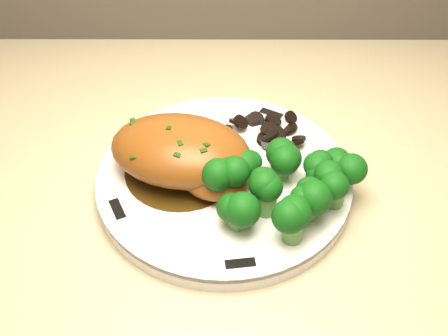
{
  "coord_description": "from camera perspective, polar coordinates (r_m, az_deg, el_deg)",
  "views": [
    {
      "loc": [
        0.44,
        1.21,
        1.37
      ],
      "look_at": [
        0.43,
        1.66,
        0.95
      ],
      "focal_mm": 45.0,
      "sensor_mm": 36.0,
      "label": 1
    }
  ],
  "objects": [
    {
      "name": "rim_accent_1",
      "position": [
        0.7,
        -7.0,
        4.58
      ],
      "size": [
        0.03,
        0.03,
        0.0
      ],
      "primitive_type": "cube",
      "rotation": [
        0.0,
        0.0,
        3.9
      ],
      "color": "black",
      "rests_on": "plate"
    },
    {
      "name": "plate",
      "position": [
        0.63,
        0.0,
        -1.27
      ],
      "size": [
        0.33,
        0.33,
        0.02
      ],
      "primitive_type": "cylinder",
      "rotation": [
        0.0,
        0.0,
        0.16
      ],
      "color": "white",
      "rests_on": "counter"
    },
    {
      "name": "broccoli_florets",
      "position": [
        0.58,
        6.34,
        -1.67
      ],
      "size": [
        0.16,
        0.12,
        0.05
      ],
      "rotation": [
        0.0,
        0.0,
        0.27
      ],
      "color": "#5A963F",
      "rests_on": "plate"
    },
    {
      "name": "mushroom_pile",
      "position": [
        0.68,
        3.19,
        3.87
      ],
      "size": [
        0.1,
        0.07,
        0.03
      ],
      "color": "black",
      "rests_on": "plate"
    },
    {
      "name": "rim_accent_0",
      "position": [
        0.71,
        4.84,
        5.53
      ],
      "size": [
        0.03,
        0.02,
        0.0
      ],
      "primitive_type": "cube",
      "rotation": [
        0.0,
        0.0,
        2.64
      ],
      "color": "black",
      "rests_on": "plate"
    },
    {
      "name": "chicken_breast",
      "position": [
        0.61,
        -4.06,
        1.46
      ],
      "size": [
        0.17,
        0.13,
        0.06
      ],
      "rotation": [
        0.0,
        0.0,
        -0.21
      ],
      "color": "brown",
      "rests_on": "plate"
    },
    {
      "name": "rim_accent_3",
      "position": [
        0.54,
        1.67,
        -9.68
      ],
      "size": [
        0.03,
        0.01,
        0.0
      ],
      "primitive_type": "cube",
      "rotation": [
        0.0,
        0.0,
        6.41
      ],
      "color": "black",
      "rests_on": "plate"
    },
    {
      "name": "rim_accent_4",
      "position": [
        0.62,
        11.3,
        -2.09
      ],
      "size": [
        0.02,
        0.03,
        0.0
      ],
      "primitive_type": "cube",
      "rotation": [
        0.0,
        0.0,
        7.67
      ],
      "color": "black",
      "rests_on": "plate"
    },
    {
      "name": "rim_accent_2",
      "position": [
        0.6,
        -10.79,
        -4.13
      ],
      "size": [
        0.02,
        0.03,
        0.0
      ],
      "primitive_type": "cube",
      "rotation": [
        0.0,
        0.0,
        5.16
      ],
      "color": "black",
      "rests_on": "plate"
    },
    {
      "name": "gravy_pool",
      "position": [
        0.63,
        -4.32,
        -0.21
      ],
      "size": [
        0.13,
        0.13,
        0.0
      ],
      "primitive_type": "cylinder",
      "color": "#342209",
      "rests_on": "plate"
    }
  ]
}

